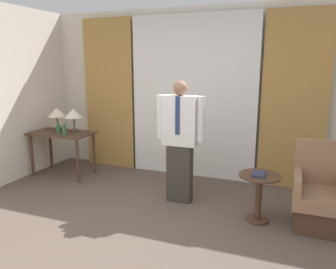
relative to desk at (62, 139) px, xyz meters
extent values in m
plane|color=brown|center=(1.99, -1.80, -0.61)|extent=(16.00, 16.00, 0.00)
cube|color=silver|center=(1.99, 0.89, 0.74)|extent=(10.00, 0.06, 2.70)
cube|color=white|center=(1.99, 0.76, 0.68)|extent=(2.05, 0.06, 2.58)
cube|color=#B28442|center=(0.46, 0.76, 0.68)|extent=(0.92, 0.06, 2.58)
cube|color=#B28442|center=(3.52, 0.76, 0.68)|extent=(0.92, 0.06, 2.58)
cube|color=#4C3323|center=(0.00, 0.00, 0.10)|extent=(1.02, 0.57, 0.03)
cylinder|color=#4C3323|center=(-0.45, -0.23, -0.26)|extent=(0.05, 0.05, 0.70)
cylinder|color=#4C3323|center=(0.45, -0.23, -0.26)|extent=(0.05, 0.05, 0.70)
cylinder|color=#4C3323|center=(-0.45, 0.23, -0.26)|extent=(0.05, 0.05, 0.70)
cylinder|color=#4C3323|center=(0.45, 0.23, -0.26)|extent=(0.05, 0.05, 0.70)
cylinder|color=#4C4238|center=(-0.17, 0.12, 0.14)|extent=(0.13, 0.13, 0.04)
cylinder|color=#4C4238|center=(-0.17, 0.12, 0.26)|extent=(0.02, 0.02, 0.20)
cone|color=beige|center=(-0.17, 0.12, 0.43)|extent=(0.30, 0.30, 0.14)
cylinder|color=#4C4238|center=(0.17, 0.12, 0.14)|extent=(0.13, 0.13, 0.04)
cylinder|color=#4C4238|center=(0.17, 0.12, 0.26)|extent=(0.02, 0.02, 0.20)
cone|color=beige|center=(0.17, 0.12, 0.43)|extent=(0.30, 0.30, 0.14)
cylinder|color=#336638|center=(-0.02, -0.06, 0.19)|extent=(0.07, 0.07, 0.13)
cylinder|color=#336638|center=(-0.02, -0.06, 0.27)|extent=(0.03, 0.03, 0.04)
cylinder|color=#336638|center=(0.17, -0.14, 0.19)|extent=(0.06, 0.06, 0.15)
cylinder|color=#336638|center=(0.17, -0.14, 0.29)|extent=(0.03, 0.03, 0.04)
cube|color=#38332D|center=(2.15, -0.31, -0.22)|extent=(0.32, 0.17, 0.78)
cube|color=white|center=(2.15, -0.31, 0.50)|extent=(0.45, 0.20, 0.65)
cube|color=navy|center=(2.15, -0.41, 0.58)|extent=(0.06, 0.01, 0.49)
cylinder|color=white|center=(1.87, -0.31, 0.53)|extent=(0.10, 0.10, 0.59)
cylinder|color=white|center=(2.42, -0.31, 0.53)|extent=(0.10, 0.10, 0.59)
sphere|color=#936B51|center=(2.15, -0.31, 0.92)|extent=(0.19, 0.19, 0.19)
cube|color=#4C3323|center=(3.84, -0.47, -0.47)|extent=(0.47, 0.53, 0.28)
cube|color=#936B4C|center=(3.84, -0.47, -0.25)|extent=(0.55, 0.62, 0.16)
cube|color=#936B4C|center=(3.84, -0.20, 0.09)|extent=(0.55, 0.10, 0.52)
cube|color=#936B4C|center=(3.61, -0.47, -0.08)|extent=(0.08, 0.62, 0.18)
cylinder|color=#4C3323|center=(3.20, -0.53, -0.60)|extent=(0.26, 0.26, 0.02)
cylinder|color=#4C3323|center=(3.20, -0.53, -0.33)|extent=(0.08, 0.08, 0.55)
cylinder|color=#4C3323|center=(3.20, -0.53, -0.05)|extent=(0.48, 0.48, 0.02)
cube|color=#2D334C|center=(3.19, -0.56, -0.02)|extent=(0.15, 0.22, 0.03)
camera|label=1|loc=(3.49, -4.27, 1.23)|focal=35.00mm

